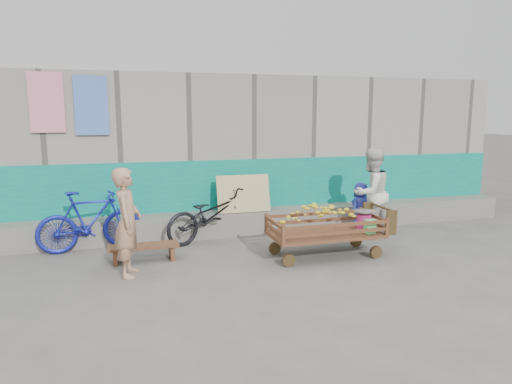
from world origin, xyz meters
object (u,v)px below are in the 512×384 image
object	(u,v)px
child	(360,208)
bicycle_dark	(211,215)
vendor_man	(127,222)
woman	(371,193)
bicycle_blue	(90,221)
bench	(144,249)
banana_cart	(323,222)

from	to	relation	value
child	bicycle_dark	size ratio (longest dim) A/B	0.55
vendor_man	bicycle_dark	size ratio (longest dim) A/B	0.86
woman	bicycle_blue	world-z (taller)	woman
child	bicycle_dark	world-z (taller)	child
vendor_man	child	size ratio (longest dim) A/B	1.56
bench	bicycle_blue	xyz separation A→B (m)	(-0.81, 0.84, 0.31)
bicycle_dark	bicycle_blue	distance (m)	2.04
banana_cart	child	bearing A→B (deg)	40.90
bench	woman	size ratio (longest dim) A/B	0.64
vendor_man	child	bearing A→B (deg)	-65.74
bicycle_dark	bicycle_blue	size ratio (longest dim) A/B	1.06
woman	child	xyz separation A→B (m)	(-0.06, 0.26, -0.34)
bench	bicycle_blue	distance (m)	1.21
banana_cart	bicycle_blue	distance (m)	3.84
bench	vendor_man	world-z (taller)	vendor_man
woman	bicycle_blue	size ratio (longest dim) A/B	0.98
bench	woman	bearing A→B (deg)	3.94
vendor_man	child	world-z (taller)	vendor_man
vendor_man	woman	bearing A→B (deg)	-69.26
woman	bicycle_dark	world-z (taller)	woman
child	vendor_man	bearing A→B (deg)	-8.28
banana_cart	bench	size ratio (longest dim) A/B	1.82
vendor_man	child	xyz separation A→B (m)	(4.26, 1.13, -0.28)
bicycle_dark	bicycle_blue	xyz separation A→B (m)	(-2.04, -0.04, 0.04)
woman	child	bearing A→B (deg)	-94.73
woman	banana_cart	bearing A→B (deg)	15.56
banana_cart	bicycle_blue	xyz separation A→B (m)	(-3.58, 1.39, -0.05)
child	banana_cart	bearing A→B (deg)	17.72
banana_cart	bicycle_dark	bearing A→B (deg)	137.01
vendor_man	bicycle_dark	distance (m)	2.09
bicycle_blue	bicycle_dark	bearing A→B (deg)	-98.00
child	woman	bearing A→B (deg)	78.74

